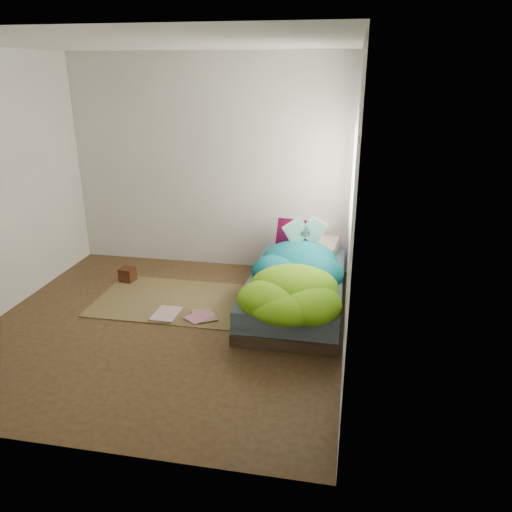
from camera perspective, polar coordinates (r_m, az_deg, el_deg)
The scene contains 12 objects.
ground at distance 5.10m, azimuth -10.29°, elevation -7.81°, with size 3.50×3.50×0.00m, color #3D2817.
room_walls at distance 4.57m, azimuth -11.41°, elevation 10.47°, with size 3.54×3.54×2.62m.
bed at distance 5.39m, azimuth 4.59°, elevation -3.90°, with size 1.00×2.00×0.34m.
duvet at distance 5.06m, azimuth 4.42°, elevation -1.39°, with size 0.96×1.84×0.34m, color #06526B, non-canonical shape.
rug at distance 5.60m, azimuth -9.77°, elevation -4.99°, with size 1.60×1.10×0.01m, color brown.
pillow_floral at distance 6.03m, azimuth 6.43°, elevation 1.19°, with size 0.59×0.37×0.13m, color beige.
pillow_magenta at distance 5.85m, azimuth 4.48°, elevation 2.12°, with size 0.42×0.13×0.42m, color #480420.
open_book at distance 5.56m, azimuth 5.71°, elevation 3.86°, with size 0.41×0.09×0.25m, color #37862B, non-canonical shape.
wooden_box at distance 6.17m, azimuth -14.48°, elevation -2.05°, with size 0.16×0.16×0.16m, color #3B1A0D.
floor_book_a at distance 5.31m, azimuth -11.46°, elevation -6.40°, with size 0.25×0.34×0.03m, color silver.
floor_book_b at distance 5.23m, azimuth -7.15°, elevation -6.56°, with size 0.21×0.28×0.03m, color pink.
floor_book_c at distance 5.16m, azimuth -7.15°, elevation -6.99°, with size 0.22×0.30×0.02m, color tan.
Camera 1 is at (1.71, -4.16, 2.40)m, focal length 35.00 mm.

